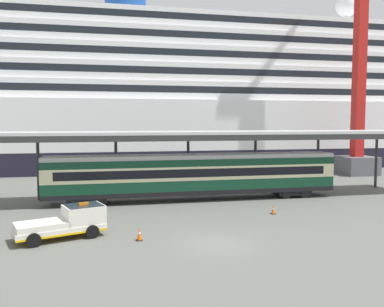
{
  "coord_description": "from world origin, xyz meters",
  "views": [
    {
      "loc": [
        -5.91,
        -21.48,
        6.97
      ],
      "look_at": [
        0.43,
        9.02,
        4.5
      ],
      "focal_mm": 37.14,
      "sensor_mm": 36.0,
      "label": 1
    }
  ],
  "objects_px": {
    "service_truck": "(69,221)",
    "dockside_crane": "(367,22)",
    "traffic_cone_mid": "(139,234)",
    "traffic_cone_near": "(273,210)",
    "cruise_ship": "(97,100)",
    "train_carriage": "(194,174)"
  },
  "relations": [
    {
      "from": "traffic_cone_mid",
      "to": "dockside_crane",
      "type": "height_order",
      "value": "dockside_crane"
    },
    {
      "from": "traffic_cone_mid",
      "to": "dockside_crane",
      "type": "bearing_deg",
      "value": 37.34
    },
    {
      "from": "cruise_ship",
      "to": "traffic_cone_near",
      "type": "height_order",
      "value": "cruise_ship"
    },
    {
      "from": "cruise_ship",
      "to": "traffic_cone_near",
      "type": "relative_size",
      "value": 234.98
    },
    {
      "from": "cruise_ship",
      "to": "traffic_cone_mid",
      "type": "relative_size",
      "value": 204.01
    },
    {
      "from": "train_carriage",
      "to": "service_truck",
      "type": "height_order",
      "value": "train_carriage"
    },
    {
      "from": "traffic_cone_near",
      "to": "cruise_ship",
      "type": "bearing_deg",
      "value": 109.69
    },
    {
      "from": "service_truck",
      "to": "traffic_cone_mid",
      "type": "bearing_deg",
      "value": -20.93
    },
    {
      "from": "traffic_cone_near",
      "to": "traffic_cone_mid",
      "type": "distance_m",
      "value": 11.52
    },
    {
      "from": "traffic_cone_near",
      "to": "dockside_crane",
      "type": "relative_size",
      "value": 0.01
    },
    {
      "from": "train_carriage",
      "to": "dockside_crane",
      "type": "height_order",
      "value": "dockside_crane"
    },
    {
      "from": "traffic_cone_mid",
      "to": "cruise_ship",
      "type": "bearing_deg",
      "value": 94.67
    },
    {
      "from": "service_truck",
      "to": "traffic_cone_mid",
      "type": "height_order",
      "value": "service_truck"
    },
    {
      "from": "cruise_ship",
      "to": "dockside_crane",
      "type": "distance_m",
      "value": 41.55
    },
    {
      "from": "cruise_ship",
      "to": "dockside_crane",
      "type": "height_order",
      "value": "dockside_crane"
    },
    {
      "from": "service_truck",
      "to": "dockside_crane",
      "type": "bearing_deg",
      "value": 32.21
    },
    {
      "from": "cruise_ship",
      "to": "service_truck",
      "type": "xyz_separation_m",
      "value": [
        -0.53,
        -42.55,
        -9.55
      ]
    },
    {
      "from": "traffic_cone_mid",
      "to": "traffic_cone_near",
      "type": "bearing_deg",
      "value": 24.45
    },
    {
      "from": "service_truck",
      "to": "dockside_crane",
      "type": "xyz_separation_m",
      "value": [
        35.66,
        22.46,
        19.01
      ]
    },
    {
      "from": "cruise_ship",
      "to": "train_carriage",
      "type": "relative_size",
      "value": 6.23
    },
    {
      "from": "traffic_cone_near",
      "to": "traffic_cone_mid",
      "type": "relative_size",
      "value": 0.87
    },
    {
      "from": "dockside_crane",
      "to": "cruise_ship",
      "type": "bearing_deg",
      "value": 150.24
    }
  ]
}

